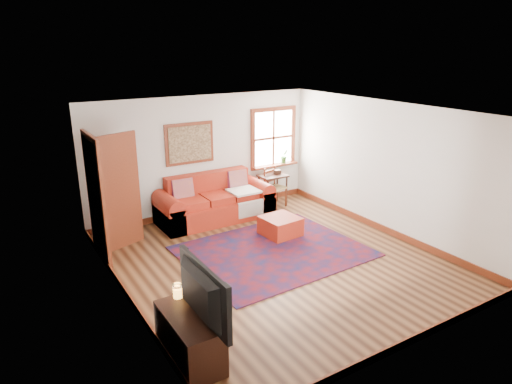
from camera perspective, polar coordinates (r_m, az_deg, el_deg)
ground at (r=7.78m, az=2.49°, el=-8.53°), size 5.50×5.50×0.00m
room_envelope at (r=7.20m, az=2.60°, el=3.35°), size 5.04×5.54×2.52m
window at (r=10.42m, az=2.37°, el=6.04°), size 1.18×0.20×1.38m
doorway at (r=8.08m, az=-17.87°, el=-0.18°), size 0.89×1.08×2.14m
framed_artwork at (r=9.40m, az=-8.29°, el=6.03°), size 1.05×0.07×0.85m
persian_rug at (r=8.07m, az=2.20°, el=-7.41°), size 3.12×2.54×0.02m
red_leather_sofa at (r=9.49m, az=-5.22°, el=-1.55°), size 2.37×0.98×0.93m
red_ottoman at (r=8.67m, az=3.06°, el=-4.30°), size 0.69×0.69×0.37m
side_table at (r=10.12m, az=2.11°, el=1.47°), size 0.60×0.45×0.72m
ladder_back_chair at (r=10.12m, az=2.20°, el=0.77°), size 0.51×0.49×0.88m
media_cabinet at (r=5.51m, az=-8.32°, el=-17.54°), size 0.46×1.03×0.57m
television at (r=5.07m, az=-7.74°, el=-12.63°), size 0.15×1.16×0.67m
candle_hurricane at (r=5.66m, az=-9.77°, el=-12.16°), size 0.12×0.12×0.18m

